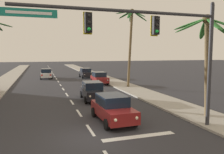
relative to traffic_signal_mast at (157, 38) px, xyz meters
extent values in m
plane|color=#2D2D33|center=(-3.24, 0.42, -5.07)|extent=(220.00, 220.00, 0.00)
cube|color=#9E998E|center=(4.56, 20.42, -5.00)|extent=(3.20, 110.00, 0.14)
cube|color=silver|center=(-3.24, 1.55, -5.06)|extent=(0.16, 2.00, 0.01)
cube|color=silver|center=(-3.24, 5.37, -5.06)|extent=(0.16, 2.00, 0.01)
cube|color=silver|center=(-3.24, 9.20, -5.06)|extent=(0.16, 2.00, 0.01)
cube|color=silver|center=(-3.24, 13.02, -5.06)|extent=(0.16, 2.00, 0.01)
cube|color=silver|center=(-3.24, 16.85, -5.06)|extent=(0.16, 2.00, 0.01)
cube|color=silver|center=(-3.24, 20.67, -5.06)|extent=(0.16, 2.00, 0.01)
cube|color=silver|center=(-3.24, 24.50, -5.06)|extent=(0.16, 2.00, 0.01)
cube|color=silver|center=(-3.24, 28.33, -5.06)|extent=(0.16, 2.00, 0.01)
cube|color=silver|center=(-3.24, 32.15, -5.06)|extent=(0.16, 2.00, 0.01)
cube|color=silver|center=(-3.24, 35.98, -5.06)|extent=(0.16, 2.00, 0.01)
cube|color=silver|center=(-3.24, 39.80, -5.06)|extent=(0.16, 2.00, 0.01)
cube|color=silver|center=(-3.24, 43.63, -5.06)|extent=(0.16, 2.00, 0.01)
cube|color=silver|center=(-3.24, 47.45, -5.06)|extent=(0.16, 2.00, 0.01)
cube|color=silver|center=(-3.24, 51.28, -5.06)|extent=(0.16, 2.00, 0.01)
cube|color=silver|center=(-3.24, 55.11, -5.06)|extent=(0.16, 2.00, 0.01)
cube|color=silver|center=(-3.24, 58.93, -5.06)|extent=(0.16, 2.00, 0.01)
cube|color=silver|center=(-3.24, 62.76, -5.06)|extent=(0.16, 2.00, 0.01)
cube|color=silver|center=(-3.24, 66.58, -5.06)|extent=(0.16, 2.00, 0.01)
cube|color=silver|center=(-3.24, 70.41, -5.06)|extent=(0.16, 2.00, 0.01)
cube|color=silver|center=(-1.04, -0.18, -5.06)|extent=(4.00, 0.44, 0.01)
cylinder|color=#2D2D33|center=(3.39, 0.00, -1.58)|extent=(0.22, 0.22, 6.97)
cylinder|color=#2D2D33|center=(-1.87, 0.00, 1.27)|extent=(10.52, 0.16, 0.16)
sphere|color=#2D2D33|center=(3.39, 0.00, 1.96)|extent=(0.20, 0.20, 0.20)
cube|color=black|center=(-0.11, -0.02, 0.63)|extent=(0.32, 0.26, 0.92)
sphere|color=black|center=(-0.11, -0.16, 0.93)|extent=(0.17, 0.17, 0.17)
sphere|color=black|center=(-0.11, -0.16, 0.63)|extent=(0.17, 0.17, 0.17)
sphere|color=#1EE54C|center=(-0.11, -0.16, 0.33)|extent=(0.17, 0.17, 0.17)
cube|color=yellow|center=(-0.11, 0.15, 0.63)|extent=(0.42, 0.03, 1.04)
cube|color=black|center=(-3.62, -0.02, 0.63)|extent=(0.32, 0.26, 0.92)
sphere|color=black|center=(-3.62, -0.16, 0.93)|extent=(0.17, 0.17, 0.17)
sphere|color=black|center=(-3.62, -0.16, 0.63)|extent=(0.17, 0.17, 0.17)
sphere|color=#1EE54C|center=(-3.62, -0.16, 0.33)|extent=(0.17, 0.17, 0.17)
cube|color=yellow|center=(-3.62, 0.15, 0.63)|extent=(0.42, 0.03, 1.04)
cube|color=#147A6B|center=(-6.19, 0.00, 0.95)|extent=(2.34, 0.05, 0.36)
cube|color=white|center=(-6.19, -0.02, 0.95)|extent=(1.87, 0.01, 0.12)
cube|color=maroon|center=(-1.53, 2.71, -4.39)|extent=(1.88, 4.35, 0.72)
cube|color=black|center=(-1.54, 2.86, -3.71)|extent=(1.66, 2.25, 0.64)
cylinder|color=black|center=(-0.63, 1.32, -4.75)|extent=(0.24, 0.65, 0.64)
cylinder|color=black|center=(-2.36, 1.27, -4.75)|extent=(0.24, 0.65, 0.64)
cylinder|color=black|center=(-0.71, 4.16, -4.75)|extent=(0.24, 0.65, 0.64)
cylinder|color=black|center=(-2.44, 4.11, -4.75)|extent=(0.24, 0.65, 0.64)
sphere|color=#F9EFC6|center=(-0.85, 0.56, -4.31)|extent=(0.18, 0.18, 0.18)
sphere|color=#F9EFC6|center=(-2.09, 0.53, -4.31)|extent=(0.18, 0.18, 0.18)
cube|color=red|center=(-0.94, 4.89, -4.29)|extent=(0.24, 0.07, 0.20)
cube|color=red|center=(-2.26, 4.85, -4.29)|extent=(0.24, 0.07, 0.20)
cube|color=black|center=(-1.26, 9.59, -4.39)|extent=(1.93, 4.37, 0.72)
cube|color=black|center=(-1.26, 9.74, -3.71)|extent=(1.69, 2.26, 0.64)
cylinder|color=black|center=(-0.46, 8.14, -4.75)|extent=(0.25, 0.65, 0.64)
cylinder|color=black|center=(-2.18, 8.21, -4.75)|extent=(0.25, 0.65, 0.64)
cylinder|color=black|center=(-0.34, 10.98, -4.75)|extent=(0.25, 0.65, 0.64)
cylinder|color=black|center=(-2.07, 11.05, -4.75)|extent=(0.25, 0.65, 0.64)
sphere|color=#F9EFC6|center=(-0.73, 7.40, -4.31)|extent=(0.18, 0.18, 0.18)
sphere|color=#F9EFC6|center=(-1.97, 7.45, -4.31)|extent=(0.18, 0.18, 0.18)
cube|color=red|center=(-0.52, 11.73, -4.29)|extent=(0.24, 0.07, 0.20)
cube|color=red|center=(-1.84, 11.78, -4.29)|extent=(0.24, 0.07, 0.20)
cube|color=silver|center=(-4.82, 29.45, -4.39)|extent=(1.93, 4.36, 0.72)
cube|color=black|center=(-4.83, 29.30, -3.71)|extent=(1.68, 2.26, 0.64)
cylinder|color=black|center=(-5.63, 30.90, -4.75)|extent=(0.24, 0.65, 0.64)
cylinder|color=black|center=(-3.90, 30.83, -4.75)|extent=(0.24, 0.65, 0.64)
cylinder|color=black|center=(-5.74, 28.06, -4.75)|extent=(0.24, 0.65, 0.64)
cylinder|color=black|center=(-4.01, 27.99, -4.75)|extent=(0.24, 0.65, 0.64)
sphere|color=#B2B2AD|center=(-5.36, 31.64, -4.31)|extent=(0.18, 0.18, 0.18)
sphere|color=#B2B2AD|center=(-4.12, 31.59, -4.31)|extent=(0.18, 0.18, 0.18)
cube|color=red|center=(-5.56, 27.31, -4.29)|extent=(0.24, 0.07, 0.20)
cube|color=red|center=(-4.24, 27.26, -4.29)|extent=(0.24, 0.07, 0.20)
cube|color=black|center=(1.87, 28.74, -4.39)|extent=(1.78, 4.31, 0.72)
cube|color=black|center=(1.87, 28.89, -3.71)|extent=(1.61, 2.21, 0.64)
cylinder|color=black|center=(2.72, 27.32, -4.75)|extent=(0.22, 0.64, 0.64)
cylinder|color=black|center=(1.00, 27.33, -4.75)|extent=(0.22, 0.64, 0.64)
cylinder|color=black|center=(2.74, 30.16, -4.75)|extent=(0.22, 0.64, 0.64)
cylinder|color=black|center=(1.02, 30.17, -4.75)|extent=(0.22, 0.64, 0.64)
sphere|color=#B2B2AD|center=(2.48, 26.57, -4.31)|extent=(0.18, 0.18, 0.18)
sphere|color=#B2B2AD|center=(1.24, 26.58, -4.31)|extent=(0.18, 0.18, 0.18)
cube|color=red|center=(2.54, 30.90, -4.29)|extent=(0.24, 0.06, 0.20)
cube|color=red|center=(1.22, 30.91, -4.29)|extent=(0.24, 0.06, 0.20)
cube|color=maroon|center=(2.10, 20.04, -4.39)|extent=(1.88, 4.35, 0.72)
cube|color=black|center=(2.10, 20.19, -3.71)|extent=(1.66, 2.24, 0.64)
cylinder|color=black|center=(2.92, 18.60, -4.75)|extent=(0.24, 0.65, 0.64)
cylinder|color=black|center=(1.20, 18.65, -4.75)|extent=(0.24, 0.65, 0.64)
cylinder|color=black|center=(3.00, 21.44, -4.75)|extent=(0.24, 0.65, 0.64)
cylinder|color=black|center=(1.28, 21.49, -4.75)|extent=(0.24, 0.65, 0.64)
sphere|color=#B2B2AD|center=(2.66, 17.86, -4.31)|extent=(0.18, 0.18, 0.18)
sphere|color=#B2B2AD|center=(1.42, 17.89, -4.31)|extent=(0.18, 0.18, 0.18)
cube|color=red|center=(2.82, 22.18, -4.29)|extent=(0.24, 0.07, 0.20)
cube|color=red|center=(1.50, 22.22, -4.29)|extent=(0.24, 0.07, 0.20)
ellipsoid|color=#1E5123|center=(-9.34, 14.81, 2.14)|extent=(2.15, 0.71, 0.69)
cylinder|color=brown|center=(4.53, 1.55, -1.86)|extent=(0.60, 0.29, 6.41)
ellipsoid|color=#2D702D|center=(5.34, 1.56, 0.89)|extent=(2.01, 0.42, 1.22)
ellipsoid|color=#2D702D|center=(4.82, 2.38, 0.84)|extent=(1.29, 1.91, 1.32)
ellipsoid|color=#2D702D|center=(3.73, 2.41, 1.14)|extent=(1.63, 1.99, 0.73)
ellipsoid|color=#2D702D|center=(3.38, 1.79, 0.98)|extent=(2.13, 0.88, 1.04)
ellipsoid|color=#2D702D|center=(4.07, 0.59, 0.96)|extent=(1.01, 2.10, 1.08)
sphere|color=#4C4223|center=(4.37, 1.55, 1.39)|extent=(0.60, 0.60, 0.60)
cylinder|color=brown|center=(4.89, 15.65, -0.39)|extent=(0.77, 0.30, 9.36)
ellipsoid|color=#236028|center=(6.05, 15.47, 3.78)|extent=(2.01, 0.76, 1.34)
ellipsoid|color=#236028|center=(5.40, 16.60, 3.84)|extent=(0.96, 2.08, 1.21)
ellipsoid|color=#236028|center=(4.61, 16.59, 4.04)|extent=(1.39, 2.12, 0.83)
ellipsoid|color=#236028|center=(4.03, 15.52, 4.15)|extent=(2.27, 0.65, 0.62)
ellipsoid|color=#236028|center=(4.54, 14.88, 3.81)|extent=(1.53, 1.84, 1.28)
ellipsoid|color=#236028|center=(5.57, 14.72, 3.92)|extent=(1.29, 2.07, 1.07)
sphere|color=#4C4223|center=(5.12, 15.65, 4.34)|extent=(0.60, 0.60, 0.60)
camera|label=1|loc=(-5.83, -10.52, -0.78)|focal=36.22mm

